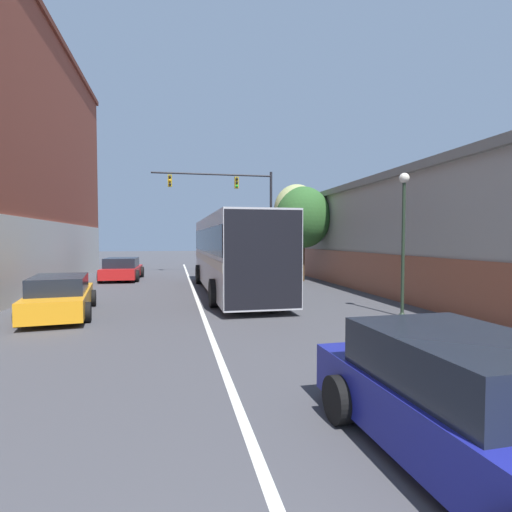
{
  "coord_description": "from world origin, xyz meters",
  "views": [
    {
      "loc": [
        -0.86,
        -0.2,
        2.38
      ],
      "look_at": [
        2.34,
        15.4,
        1.69
      ],
      "focal_mm": 28.0,
      "sensor_mm": 36.0,
      "label": 1
    }
  ],
  "objects_px": {
    "parked_car_left_mid": "(60,296)",
    "bus": "(233,251)",
    "parked_car_left_near": "(122,269)",
    "street_lamp": "(403,235)",
    "traffic_signal_gantry": "(238,199)",
    "hatchback_foreground": "(474,408)",
    "street_tree_near": "(303,217)",
    "street_tree_far": "(297,210)"
  },
  "relations": [
    {
      "from": "bus",
      "to": "hatchback_foreground",
      "type": "bearing_deg",
      "value": -178.69
    },
    {
      "from": "bus",
      "to": "parked_car_left_mid",
      "type": "distance_m",
      "value": 7.5
    },
    {
      "from": "street_tree_near",
      "to": "parked_car_left_near",
      "type": "bearing_deg",
      "value": 164.82
    },
    {
      "from": "hatchback_foreground",
      "to": "bus",
      "type": "bearing_deg",
      "value": 0.1
    },
    {
      "from": "street_tree_near",
      "to": "bus",
      "type": "bearing_deg",
      "value": -139.57
    },
    {
      "from": "bus",
      "to": "hatchback_foreground",
      "type": "xyz_separation_m",
      "value": [
        0.45,
        -14.08,
        -1.21
      ]
    },
    {
      "from": "street_lamp",
      "to": "street_tree_near",
      "type": "xyz_separation_m",
      "value": [
        0.27,
        10.46,
        1.08
      ]
    },
    {
      "from": "parked_car_left_mid",
      "to": "traffic_signal_gantry",
      "type": "bearing_deg",
      "value": -36.48
    },
    {
      "from": "parked_car_left_near",
      "to": "parked_car_left_mid",
      "type": "xyz_separation_m",
      "value": [
        -0.5,
        -10.92,
        -0.02
      ]
    },
    {
      "from": "bus",
      "to": "traffic_signal_gantry",
      "type": "height_order",
      "value": "traffic_signal_gantry"
    },
    {
      "from": "street_tree_near",
      "to": "street_tree_far",
      "type": "relative_size",
      "value": 0.97
    },
    {
      "from": "hatchback_foreground",
      "to": "street_lamp",
      "type": "bearing_deg",
      "value": -28.82
    },
    {
      "from": "traffic_signal_gantry",
      "to": "street_tree_near",
      "type": "relative_size",
      "value": 1.57
    },
    {
      "from": "parked_car_left_mid",
      "to": "hatchback_foreground",
      "type": "bearing_deg",
      "value": -154.23
    },
    {
      "from": "street_tree_near",
      "to": "hatchback_foreground",
      "type": "bearing_deg",
      "value": -102.89
    },
    {
      "from": "hatchback_foreground",
      "to": "street_lamp",
      "type": "height_order",
      "value": "street_lamp"
    },
    {
      "from": "parked_car_left_near",
      "to": "street_lamp",
      "type": "distance_m",
      "value": 16.55
    },
    {
      "from": "bus",
      "to": "street_tree_far",
      "type": "relative_size",
      "value": 2.23
    },
    {
      "from": "bus",
      "to": "traffic_signal_gantry",
      "type": "xyz_separation_m",
      "value": [
        1.84,
        10.01,
        3.27
      ]
    },
    {
      "from": "parked_car_left_mid",
      "to": "traffic_signal_gantry",
      "type": "height_order",
      "value": "traffic_signal_gantry"
    },
    {
      "from": "hatchback_foreground",
      "to": "parked_car_left_near",
      "type": "relative_size",
      "value": 0.99
    },
    {
      "from": "bus",
      "to": "traffic_signal_gantry",
      "type": "distance_m",
      "value": 10.69
    },
    {
      "from": "parked_car_left_near",
      "to": "bus",
      "type": "bearing_deg",
      "value": -139.23
    },
    {
      "from": "parked_car_left_mid",
      "to": "street_lamp",
      "type": "bearing_deg",
      "value": -110.14
    },
    {
      "from": "parked_car_left_near",
      "to": "street_tree_near",
      "type": "bearing_deg",
      "value": -104.2
    },
    {
      "from": "bus",
      "to": "parked_car_left_near",
      "type": "bearing_deg",
      "value": 39.26
    },
    {
      "from": "parked_car_left_near",
      "to": "street_tree_near",
      "type": "height_order",
      "value": "street_tree_near"
    },
    {
      "from": "parked_car_left_near",
      "to": "street_lamp",
      "type": "xyz_separation_m",
      "value": [
        9.81,
        -13.19,
        1.88
      ]
    },
    {
      "from": "parked_car_left_mid",
      "to": "bus",
      "type": "bearing_deg",
      "value": -62.19
    },
    {
      "from": "parked_car_left_mid",
      "to": "street_tree_near",
      "type": "height_order",
      "value": "street_tree_near"
    },
    {
      "from": "hatchback_foreground",
      "to": "parked_car_left_mid",
      "type": "height_order",
      "value": "hatchback_foreground"
    },
    {
      "from": "hatchback_foreground",
      "to": "street_tree_far",
      "type": "xyz_separation_m",
      "value": [
        3.87,
        18.41,
        3.4
      ]
    },
    {
      "from": "street_tree_near",
      "to": "street_tree_far",
      "type": "height_order",
      "value": "street_tree_far"
    },
    {
      "from": "street_tree_near",
      "to": "street_tree_far",
      "type": "bearing_deg",
      "value": 118.77
    },
    {
      "from": "street_tree_near",
      "to": "street_tree_far",
      "type": "xyz_separation_m",
      "value": [
        -0.24,
        0.45,
        0.46
      ]
    },
    {
      "from": "traffic_signal_gantry",
      "to": "bus",
      "type": "bearing_deg",
      "value": -100.43
    },
    {
      "from": "street_lamp",
      "to": "street_tree_near",
      "type": "height_order",
      "value": "street_tree_near"
    },
    {
      "from": "bus",
      "to": "street_tree_near",
      "type": "relative_size",
      "value": 2.3
    },
    {
      "from": "parked_car_left_near",
      "to": "parked_car_left_mid",
      "type": "relative_size",
      "value": 0.94
    },
    {
      "from": "street_tree_far",
      "to": "bus",
      "type": "bearing_deg",
      "value": -134.91
    },
    {
      "from": "parked_car_left_near",
      "to": "street_tree_near",
      "type": "distance_m",
      "value": 10.86
    },
    {
      "from": "hatchback_foreground",
      "to": "parked_car_left_mid",
      "type": "xyz_separation_m",
      "value": [
        -6.47,
        9.79,
        -0.05
      ]
    }
  ]
}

